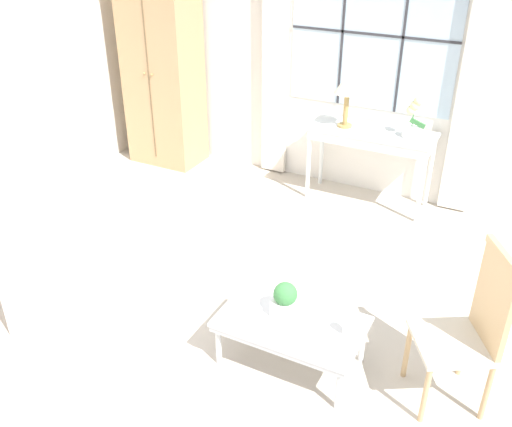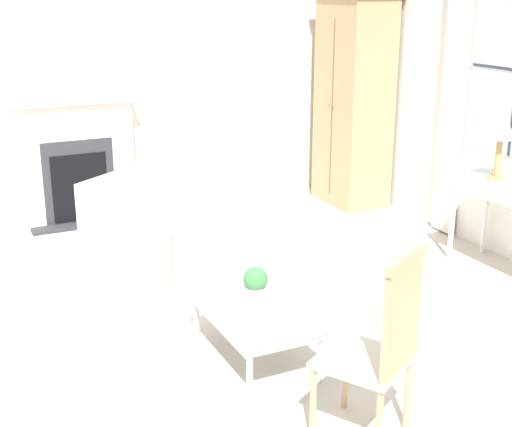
# 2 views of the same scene
# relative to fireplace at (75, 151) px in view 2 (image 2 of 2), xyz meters

# --- Properties ---
(ground_plane) EXTENTS (14.00, 14.00, 0.00)m
(ground_plane) POSITION_rel_fireplace_xyz_m (2.91, 0.24, -0.75)
(ground_plane) COLOR #BCB2A3
(wall_left) EXTENTS (0.06, 7.20, 2.80)m
(wall_left) POSITION_rel_fireplace_xyz_m (-0.12, 0.84, 0.65)
(wall_left) COLOR silver
(wall_left) RESTS_ON ground_plane
(fireplace) EXTENTS (0.34, 1.24, 2.25)m
(fireplace) POSITION_rel_fireplace_xyz_m (0.00, 0.00, 0.00)
(fireplace) COLOR #2D2D33
(fireplace) RESTS_ON ground_plane
(armoire) EXTENTS (0.89, 0.60, 2.31)m
(armoire) POSITION_rel_fireplace_xyz_m (0.59, 2.93, 0.41)
(armoire) COLOR tan
(armoire) RESTS_ON ground_plane
(table_lamp) EXTENTS (0.26, 0.26, 0.55)m
(table_lamp) POSITION_rel_fireplace_xyz_m (2.81, 2.91, 0.47)
(table_lamp) COLOR #9E7F47
(table_lamp) RESTS_ON console_table
(armchair_upholstered) EXTENTS (1.24, 1.26, 0.79)m
(armchair_upholstered) POSITION_rel_fireplace_xyz_m (1.46, 0.30, -0.48)
(armchair_upholstered) COLOR beige
(armchair_upholstered) RESTS_ON ground_plane
(side_chair_wooden) EXTENTS (0.60, 0.60, 1.10)m
(side_chair_wooden) POSITION_rel_fireplace_xyz_m (4.45, 0.62, -0.15)
(side_chair_wooden) COLOR beige
(side_chair_wooden) RESTS_ON ground_plane
(coffee_table) EXTENTS (0.97, 0.58, 0.37)m
(coffee_table) POSITION_rel_fireplace_xyz_m (3.36, 0.40, -0.43)
(coffee_table) COLOR silver
(coffee_table) RESTS_ON ground_plane
(potted_plant_small) EXTENTS (0.16, 0.16, 0.25)m
(potted_plant_small) POSITION_rel_fireplace_xyz_m (3.29, 0.44, -0.26)
(potted_plant_small) COLOR white
(potted_plant_small) RESTS_ON coffee_table
(pillar_candle) EXTENTS (0.10, 0.10, 0.15)m
(pillar_candle) POSITION_rel_fireplace_xyz_m (3.74, 0.44, -0.32)
(pillar_candle) COLOR silver
(pillar_candle) RESTS_ON coffee_table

